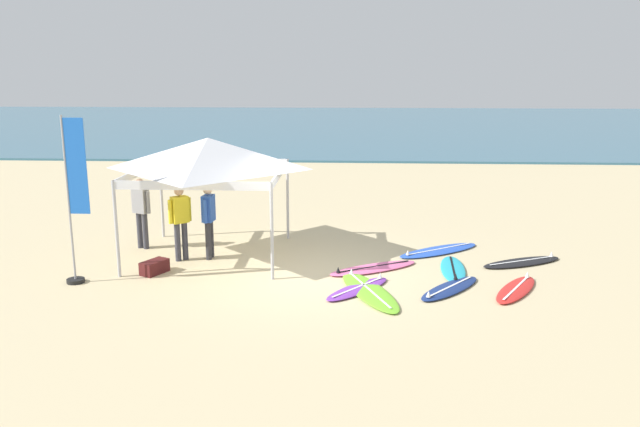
{
  "coord_description": "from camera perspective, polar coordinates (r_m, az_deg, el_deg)",
  "views": [
    {
      "loc": [
        0.84,
        -12.98,
        4.36
      ],
      "look_at": [
        0.1,
        1.5,
        1.0
      ],
      "focal_mm": 36.31,
      "sensor_mm": 36.0,
      "label": 1
    }
  ],
  "objects": [
    {
      "name": "person_blue",
      "position": [
        14.86,
        -9.78,
        -0.26
      ],
      "size": [
        0.26,
        0.55,
        1.71
      ],
      "color": "#2D2D33",
      "rests_on": "ground"
    },
    {
      "name": "person_grey",
      "position": [
        16.05,
        -15.49,
        0.44
      ],
      "size": [
        0.51,
        0.35,
        1.71
      ],
      "color": "#383842",
      "rests_on": "ground"
    },
    {
      "name": "surfboard_cyan",
      "position": [
        14.3,
        11.63,
        -4.83
      ],
      "size": [
        0.67,
        1.95,
        0.19
      ],
      "color": "#23B2CC",
      "rests_on": "ground"
    },
    {
      "name": "canopy_tent",
      "position": [
        14.81,
        -9.82,
        5.21
      ],
      "size": [
        3.35,
        3.35,
        2.75
      ],
      "color": "#B7B7BC",
      "rests_on": "ground"
    },
    {
      "name": "surfboard_purple",
      "position": [
        12.86,
        3.37,
        -6.62
      ],
      "size": [
        1.51,
        1.71,
        0.19
      ],
      "color": "purple",
      "rests_on": "ground"
    },
    {
      "name": "surfboard_red",
      "position": [
        13.37,
        16.9,
        -6.4
      ],
      "size": [
        1.38,
        1.88,
        0.19
      ],
      "color": "red",
      "rests_on": "ground"
    },
    {
      "name": "person_yellow",
      "position": [
        14.84,
        -12.23,
        -0.38
      ],
      "size": [
        0.44,
        0.4,
        1.71
      ],
      "color": "#383842",
      "rests_on": "ground"
    },
    {
      "name": "surfboard_lime",
      "position": [
        12.74,
        4.35,
        -6.83
      ],
      "size": [
        1.48,
        2.54,
        0.19
      ],
      "color": "#7AD12D",
      "rests_on": "ground"
    },
    {
      "name": "gear_bag_near_tent",
      "position": [
        14.26,
        -14.38,
        -4.59
      ],
      "size": [
        0.56,
        0.68,
        0.28
      ],
      "primitive_type": "cube",
      "rotation": [
        0.0,
        0.0,
        1.08
      ],
      "color": "#4C1919",
      "rests_on": "ground"
    },
    {
      "name": "surfboard_pink",
      "position": [
        14.13,
        4.7,
        -4.81
      ],
      "size": [
        2.14,
        1.57,
        0.19
      ],
      "color": "pink",
      "rests_on": "ground"
    },
    {
      "name": "banner_flag",
      "position": [
        13.75,
        -20.8,
        0.5
      ],
      "size": [
        0.6,
        0.36,
        3.4
      ],
      "color": "#99999E",
      "rests_on": "ground"
    },
    {
      "name": "sea",
      "position": [
        47.14,
        1.9,
        7.81
      ],
      "size": [
        80.0,
        36.0,
        0.1
      ],
      "primitive_type": "cube",
      "color": "#386B84",
      "rests_on": "ground"
    },
    {
      "name": "surfboard_blue",
      "position": [
        15.64,
        10.4,
        -3.22
      ],
      "size": [
        2.24,
        1.79,
        0.19
      ],
      "color": "blue",
      "rests_on": "ground"
    },
    {
      "name": "surfboard_black",
      "position": [
        15.19,
        17.39,
        -4.1
      ],
      "size": [
        2.07,
        1.36,
        0.19
      ],
      "color": "black",
      "rests_on": "ground"
    },
    {
      "name": "ground_plane",
      "position": [
        13.72,
        -0.75,
        -5.48
      ],
      "size": [
        80.0,
        80.0,
        0.0
      ],
      "primitive_type": "plane",
      "color": "beige"
    },
    {
      "name": "surfboard_navy",
      "position": [
        13.1,
        11.36,
        -6.49
      ],
      "size": [
        1.6,
        1.8,
        0.19
      ],
      "color": "navy",
      "rests_on": "ground"
    }
  ]
}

